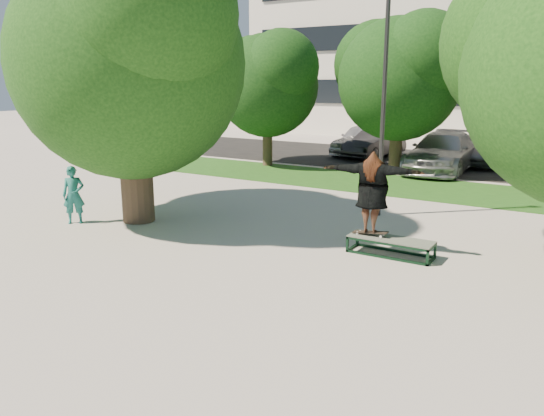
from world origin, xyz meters
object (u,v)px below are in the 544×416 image
Objects in this scene: car_silver_a at (363,140)px; car_silver_b at (443,152)px; tree_left at (129,49)px; bystander at (74,195)px; lamppost at (384,100)px; car_dark at (375,144)px; car_grey at (487,149)px; grind_box at (390,247)px.

car_silver_b reaches higher than car_silver_a.
tree_left is 4.70× the size of bystander.
car_silver_a is at bearing 114.61° from lamppost.
car_grey is (5.08, 0.57, 0.02)m from car_dark.
car_grey is (7.11, 16.55, -0.07)m from bystander.
bystander is at bearing -167.05° from grind_box.
grind_box is 16.21m from car_silver_a.
grind_box is at bearing -81.03° from car_silver_b.
tree_left is 3.95× the size of grind_box.
lamppost reaches higher than car_silver_a.
tree_left is 15.33m from car_dark.
bystander is 0.37× the size of car_dark.
car_silver_b is (4.77, -3.00, 0.01)m from car_silver_a.
car_grey is 0.90× the size of car_silver_b.
car_grey is at bearing 67.97° from car_silver_b.
bystander reaches higher than car_dark.
tree_left reaches higher than grind_box.
car_grey is (-0.83, 14.72, 0.50)m from grind_box.
bystander is (-1.15, -1.14, -3.67)m from tree_left.
grind_box is at bearing -59.58° from car_dark.
car_silver_a is 5.63m from car_silver_b.
car_silver_a is 0.84× the size of car_silver_b.
lamppost reaches higher than grind_box.
car_silver_b is (3.91, -2.43, 0.13)m from car_dark.
lamppost is 12.04m from car_dark.
car_silver_a is at bearing 89.90° from tree_left.
car_silver_a reaches higher than car_dark.
grind_box is at bearing -63.43° from car_silver_a.
car_silver_a is at bearing 41.41° from bystander.
car_dark is 4.61m from car_silver_b.
tree_left reaches higher than car_dark.
car_silver_b is at bearing 99.68° from grind_box.
grind_box is 11.91m from car_silver_b.
bystander is at bearing -89.50° from car_dark.
car_silver_a is 1.03m from car_dark.
car_dark is at bearing 86.60° from tree_left.
car_silver_a is 0.94× the size of car_grey.
lamppost is 8.53m from bystander.
bystander is at bearing -135.19° from tree_left.
tree_left is 1.53× the size of car_silver_a.
car_silver_b reaches higher than car_grey.
lamppost is 1.50× the size of car_dark.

